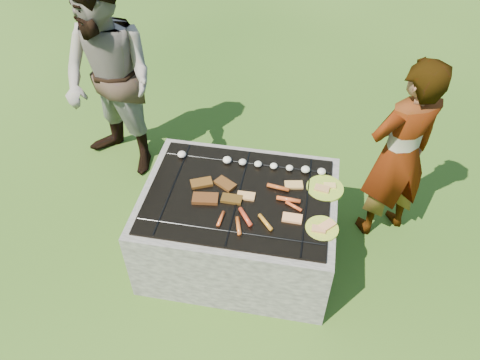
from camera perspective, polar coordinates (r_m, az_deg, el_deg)
The scene contains 10 objects.
lawn at distance 3.56m, azimuth -0.15°, elevation -8.71°, with size 60.00×60.00×0.00m, color #1E4110.
fire_pit at distance 3.34m, azimuth -0.16°, elevation -5.76°, with size 1.30×1.00×0.62m.
mushrooms at distance 3.29m, azimuth 2.31°, elevation 1.98°, with size 1.06×0.06×0.04m.
pork_slabs at distance 3.11m, azimuth -3.21°, elevation -1.42°, with size 0.38×0.29×0.02m.
sausages at distance 2.99m, azimuth 2.88°, elevation -3.60°, with size 0.51×0.48×0.03m.
bread_on_grate at distance 3.07m, azimuth 4.69°, elevation -2.40°, with size 0.44×0.38×0.02m.
plate_far at distance 3.20m, azimuth 10.31°, elevation -0.99°, with size 0.27×0.27×0.03m.
plate_near at distance 2.95m, azimuth 10.00°, elevation -5.79°, with size 0.27×0.27×0.03m.
cook at distance 3.39m, azimuth 18.85°, elevation 2.95°, with size 0.54×0.35×1.47m, color gray.
bystander at distance 3.87m, azimuth -15.58°, elevation 11.47°, with size 0.83×0.64×1.70m, color #A19586.
Camera 1 is at (0.40, -2.13, 2.83)m, focal length 35.00 mm.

